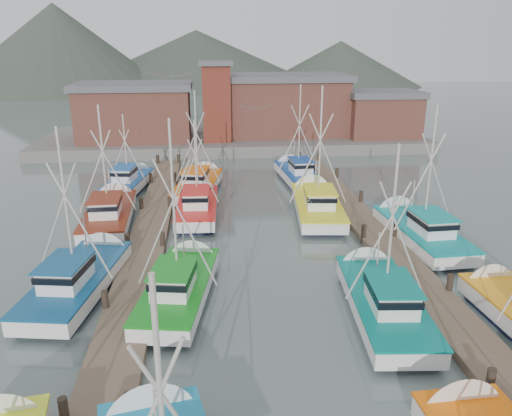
{
  "coord_description": "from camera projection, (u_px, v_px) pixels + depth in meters",
  "views": [
    {
      "loc": [
        -3.35,
        -22.26,
        11.61
      ],
      "look_at": [
        -0.57,
        4.67,
        2.6
      ],
      "focal_mm": 35.0,
      "sensor_mm": 36.0,
      "label": 1
    }
  ],
  "objects": [
    {
      "name": "ground",
      "position": [
        277.0,
        286.0,
        25.0
      ],
      "size": [
        260.0,
        260.0,
        0.0
      ],
      "primitive_type": "plane",
      "color": "#4B5A59",
      "rests_on": "ground"
    },
    {
      "name": "lookout_tower",
      "position": [
        216.0,
        101.0,
        54.2
      ],
      "size": [
        3.6,
        3.6,
        8.5
      ],
      "color": "maroon",
      "rests_on": "quay"
    },
    {
      "name": "gull_far",
      "position": [
        255.0,
        107.0,
        23.79
      ],
      "size": [
        1.55,
        0.65,
        0.24
      ],
      "rotation": [
        0.0,
        0.0,
        -0.23
      ],
      "color": "gray",
      "rests_on": "ground"
    },
    {
      "name": "boat_9",
      "position": [
        316.0,
        204.0,
        35.49
      ],
      "size": [
        3.99,
        9.9,
        9.81
      ],
      "rotation": [
        0.0,
        0.0,
        -0.11
      ],
      "color": "#101635",
      "rests_on": "ground"
    },
    {
      "name": "boat_8",
      "position": [
        198.0,
        205.0,
        35.23
      ],
      "size": [
        3.06,
        8.66,
        7.48
      ],
      "rotation": [
        0.0,
        0.0,
        -0.05
      ],
      "color": "#101635",
      "rests_on": "ground"
    },
    {
      "name": "shed_left",
      "position": [
        135.0,
        111.0,
        55.6
      ],
      "size": [
        12.72,
        8.48,
        6.2
      ],
      "color": "brown",
      "rests_on": "quay"
    },
    {
      "name": "dock_right",
      "position": [
        385.0,
        246.0,
        29.43
      ],
      "size": [
        2.3,
        46.0,
        1.5
      ],
      "color": "brown",
      "rests_on": "ground"
    },
    {
      "name": "boat_14",
      "position": [
        130.0,
        181.0,
        41.22
      ],
      "size": [
        3.58,
        8.13,
        6.86
      ],
      "rotation": [
        0.0,
        0.0,
        -0.16
      ],
      "color": "#101635",
      "rests_on": "ground"
    },
    {
      "name": "gull_near",
      "position": [
        171.0,
        75.0,
        14.49
      ],
      "size": [
        1.55,
        0.62,
        0.24
      ],
      "rotation": [
        0.0,
        0.0,
        0.08
      ],
      "color": "gray",
      "rests_on": "ground"
    },
    {
      "name": "boat_12",
      "position": [
        199.0,
        184.0,
        40.52
      ],
      "size": [
        4.21,
        9.23,
        8.94
      ],
      "rotation": [
        0.0,
        0.0,
        -0.18
      ],
      "color": "#101635",
      "rests_on": "ground"
    },
    {
      "name": "boat_10",
      "position": [
        110.0,
        213.0,
        33.67
      ],
      "size": [
        3.65,
        9.34,
        8.76
      ],
      "rotation": [
        0.0,
        0.0,
        0.04
      ],
      "color": "#101635",
      "rests_on": "ground"
    },
    {
      "name": "shed_right",
      "position": [
        381.0,
        113.0,
        57.53
      ],
      "size": [
        8.48,
        6.36,
        5.2
      ],
      "color": "brown",
      "rests_on": "quay"
    },
    {
      "name": "boat_5",
      "position": [
        380.0,
        298.0,
        22.42
      ],
      "size": [
        3.57,
        9.19,
        8.61
      ],
      "rotation": [
        0.0,
        0.0,
        -0.09
      ],
      "color": "#101635",
      "rests_on": "ground"
    },
    {
      "name": "boat_4",
      "position": [
        181.0,
        285.0,
        23.64
      ],
      "size": [
        3.96,
        8.81,
        9.33
      ],
      "rotation": [
        0.0,
        0.0,
        -0.17
      ],
      "color": "#101635",
      "rests_on": "ground"
    },
    {
      "name": "distant_hills",
      "position": [
        170.0,
        86.0,
        139.46
      ],
      "size": [
        175.0,
        140.0,
        42.0
      ],
      "color": "#404A3D",
      "rests_on": "ground"
    },
    {
      "name": "quay",
      "position": [
        233.0,
        139.0,
        59.73
      ],
      "size": [
        44.0,
        16.0,
        1.2
      ],
      "primitive_type": "cube",
      "color": "slate",
      "rests_on": "ground"
    },
    {
      "name": "shed_center",
      "position": [
        283.0,
        104.0,
        59.03
      ],
      "size": [
        14.84,
        9.54,
        6.9
      ],
      "color": "brown",
      "rests_on": "quay"
    },
    {
      "name": "boat_13",
      "position": [
        296.0,
        173.0,
        43.77
      ],
      "size": [
        3.58,
        8.54,
        9.03
      ],
      "rotation": [
        0.0,
        0.0,
        0.06
      ],
      "color": "#101635",
      "rests_on": "ground"
    },
    {
      "name": "boat_6",
      "position": [
        82.0,
        278.0,
        24.37
      ],
      "size": [
        4.16,
        9.27,
        8.95
      ],
      "rotation": [
        0.0,
        0.0,
        -0.17
      ],
      "color": "#101635",
      "rests_on": "ground"
    },
    {
      "name": "dock_left",
      "position": [
        144.0,
        255.0,
        28.07
      ],
      "size": [
        2.3,
        46.0,
        1.5
      ],
      "color": "brown",
      "rests_on": "ground"
    },
    {
      "name": "boat_11",
      "position": [
        417.0,
        230.0,
        30.58
      ],
      "size": [
        3.77,
        9.3,
        9.24
      ],
      "rotation": [
        0.0,
        0.0,
        0.05
      ],
      "color": "#101635",
      "rests_on": "ground"
    }
  ]
}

